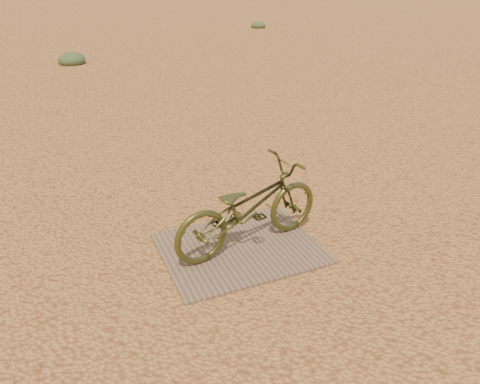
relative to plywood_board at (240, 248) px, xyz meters
name	(u,v)px	position (x,y,z in m)	size (l,w,h in m)	color
ground	(241,214)	(0.27, 0.60, -0.01)	(120.00, 120.00, 0.00)	tan
plywood_board	(240,248)	(0.00, 0.00, 0.00)	(1.41, 1.12, 0.02)	#7B6752
bicycle	(249,207)	(0.09, 0.01, 0.41)	(0.52, 1.51, 0.79)	#424920
kale_a	(72,64)	(-0.56, 9.36, -0.01)	(0.67, 0.67, 0.37)	#45603F
kale_b	(258,28)	(6.62, 13.51, -0.01)	(0.56, 0.56, 0.31)	#45603F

